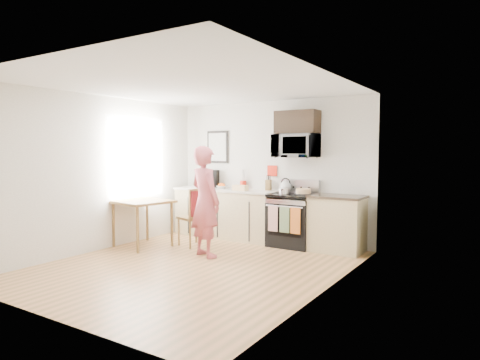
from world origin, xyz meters
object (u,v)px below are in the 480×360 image
Objects in this scene: cake at (303,192)px; range at (293,221)px; dining_table at (142,206)px; person at (205,201)px; chair at (198,209)px; microwave at (296,146)px.

range is at bearing 172.46° from cake.
cake reaches higher than dining_table.
person reaches higher than chair.
range is 1.53× the size of microwave.
person is 1.71× the size of chair.
microwave is 0.43× the size of person.
range is 1.68m from chair.
microwave reaches higher than cake.
cake is (1.07, 1.38, 0.10)m from person.
microwave is at bearing -99.85° from person.
dining_table is (-2.21, -1.44, 0.28)m from range.
dining_table is 2.78× the size of cake.
chair is (-0.49, 0.43, -0.21)m from person.
chair and cake have the same top height.
person reaches higher than dining_table.
cake is (2.41, 1.41, 0.26)m from dining_table.
dining_table is (-1.35, -0.04, -0.16)m from person.
range reaches higher than cake.
dining_table is at bearing -149.66° from cake.
dining_table is 0.84× the size of chair.
microwave reaches higher than chair.
cake is at bearing -7.54° from range.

